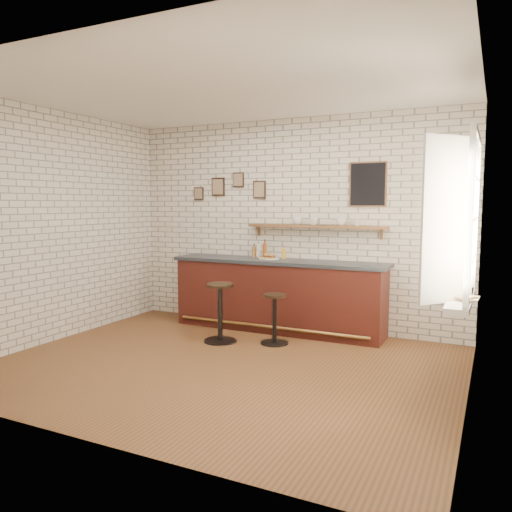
% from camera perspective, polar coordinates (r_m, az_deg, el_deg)
% --- Properties ---
extents(ground, '(5.00, 5.00, 0.00)m').
position_cam_1_polar(ground, '(5.70, -3.71, -12.36)').
color(ground, brown).
rests_on(ground, ground).
extents(bar_counter, '(3.10, 0.65, 1.01)m').
position_cam_1_polar(bar_counter, '(7.08, 2.50, -4.47)').
color(bar_counter, '#431711').
rests_on(bar_counter, ground).
extents(sandwich_plate, '(0.28, 0.28, 0.01)m').
position_cam_1_polar(sandwich_plate, '(7.09, 1.52, -0.30)').
color(sandwich_plate, white).
rests_on(sandwich_plate, bar_counter).
extents(ciabatta_sandwich, '(0.20, 0.14, 0.06)m').
position_cam_1_polar(ciabatta_sandwich, '(7.08, 1.58, 0.00)').
color(ciabatta_sandwich, tan).
rests_on(ciabatta_sandwich, sandwich_plate).
extents(potato_chips, '(0.25, 0.18, 0.00)m').
position_cam_1_polar(potato_chips, '(7.10, 1.43, -0.23)').
color(potato_chips, '#E8C252').
rests_on(potato_chips, sandwich_plate).
extents(bitters_bottle_brown, '(0.06, 0.06, 0.20)m').
position_cam_1_polar(bitters_bottle_brown, '(7.35, -0.22, 0.49)').
color(bitters_bottle_brown, brown).
rests_on(bitters_bottle_brown, bar_counter).
extents(bitters_bottle_white, '(0.06, 0.06, 0.22)m').
position_cam_1_polar(bitters_bottle_white, '(7.31, 0.30, 0.55)').
color(bitters_bottle_white, silver).
rests_on(bitters_bottle_white, bar_counter).
extents(bitters_bottle_amber, '(0.06, 0.06, 0.27)m').
position_cam_1_polar(bitters_bottle_amber, '(7.27, 1.00, 0.67)').
color(bitters_bottle_amber, '#8F4117').
rests_on(bitters_bottle_amber, bar_counter).
extents(condiment_bottle_yellow, '(0.06, 0.06, 0.18)m').
position_cam_1_polar(condiment_bottle_yellow, '(7.15, 3.20, 0.31)').
color(condiment_bottle_yellow, gold).
rests_on(condiment_bottle_yellow, bar_counter).
extents(bar_stool_left, '(0.43, 0.43, 0.77)m').
position_cam_1_polar(bar_stool_left, '(6.53, -4.13, -6.25)').
color(bar_stool_left, black).
rests_on(bar_stool_left, ground).
extents(bar_stool_right, '(0.36, 0.36, 0.65)m').
position_cam_1_polar(bar_stool_right, '(6.44, 2.13, -6.99)').
color(bar_stool_right, black).
rests_on(bar_stool_right, ground).
extents(wall_shelf, '(2.00, 0.18, 0.18)m').
position_cam_1_polar(wall_shelf, '(6.99, 6.81, 3.37)').
color(wall_shelf, brown).
rests_on(wall_shelf, ground).
extents(shelf_cup_a, '(0.19, 0.19, 0.11)m').
position_cam_1_polar(shelf_cup_a, '(7.08, 4.72, 4.03)').
color(shelf_cup_a, white).
rests_on(shelf_cup_a, wall_shelf).
extents(shelf_cup_b, '(0.13, 0.13, 0.10)m').
position_cam_1_polar(shelf_cup_b, '(7.00, 6.58, 3.95)').
color(shelf_cup_b, white).
rests_on(shelf_cup_b, wall_shelf).
extents(shelf_cup_c, '(0.15, 0.15, 0.11)m').
position_cam_1_polar(shelf_cup_c, '(6.87, 9.75, 3.90)').
color(shelf_cup_c, white).
rests_on(shelf_cup_c, wall_shelf).
extents(shelf_cup_d, '(0.11, 0.11, 0.08)m').
position_cam_1_polar(shelf_cup_d, '(6.82, 11.51, 3.76)').
color(shelf_cup_d, white).
rests_on(shelf_cup_d, wall_shelf).
extents(back_wall_decor, '(2.96, 0.02, 0.56)m').
position_cam_1_polar(back_wall_decor, '(7.12, 5.74, 8.00)').
color(back_wall_decor, black).
rests_on(back_wall_decor, ground).
extents(window_sill, '(0.20, 1.35, 0.06)m').
position_cam_1_polar(window_sill, '(5.09, 22.38, -4.57)').
color(window_sill, white).
rests_on(window_sill, ground).
extents(casement_window, '(0.40, 1.30, 1.56)m').
position_cam_1_polar(casement_window, '(5.01, 22.24, 3.91)').
color(casement_window, white).
rests_on(casement_window, ground).
extents(book_lower, '(0.19, 0.25, 0.02)m').
position_cam_1_polar(book_lower, '(4.91, 22.04, -4.44)').
color(book_lower, tan).
rests_on(book_lower, window_sill).
extents(book_upper, '(0.24, 0.26, 0.02)m').
position_cam_1_polar(book_upper, '(4.91, 22.05, -4.22)').
color(book_upper, tan).
rests_on(book_upper, book_lower).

